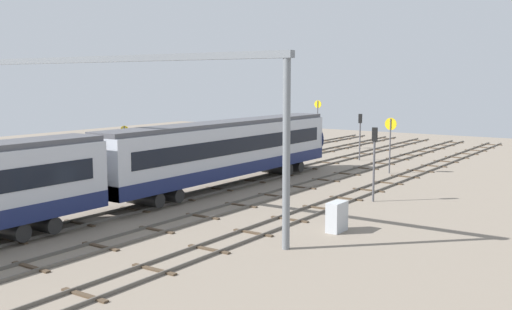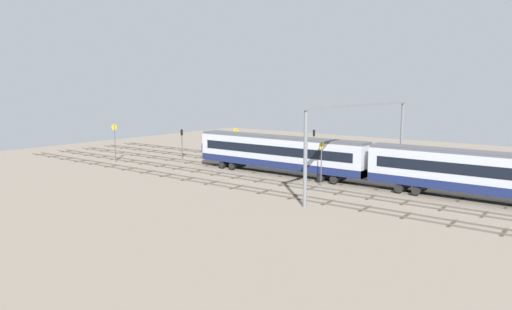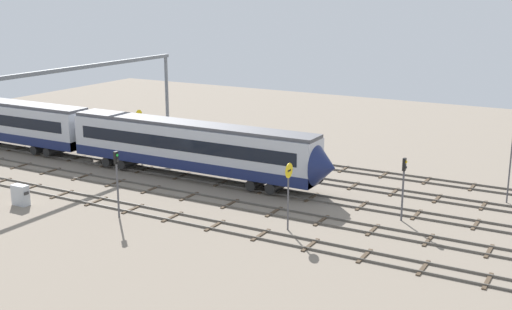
{
  "view_description": "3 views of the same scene",
  "coord_description": "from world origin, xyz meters",
  "px_view_note": "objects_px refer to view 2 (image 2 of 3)",
  "views": [
    {
      "loc": [
        -35.91,
        -26.48,
        8.01
      ],
      "look_at": [
        1.77,
        -0.58,
        2.18
      ],
      "focal_mm": 41.85,
      "sensor_mm": 36.0,
      "label": 1
    },
    {
      "loc": [
        -34.93,
        48.26,
        11.03
      ],
      "look_at": [
        2.48,
        0.02,
        2.22
      ],
      "focal_mm": 32.91,
      "sensor_mm": 36.0,
      "label": 2
    },
    {
      "loc": [
        30.88,
        -45.13,
        15.9
      ],
      "look_at": [
        4.73,
        1.31,
        2.5
      ],
      "focal_mm": 45.77,
      "sensor_mm": 36.0,
      "label": 3
    }
  ],
  "objects_px": {
    "relay_cabinet": "(371,162)",
    "speed_sign_mid_trackside": "(115,138)",
    "signal_light_trackside_approach": "(314,141)",
    "speed_sign_near_foreground": "(236,138)",
    "overhead_gantry": "(363,122)",
    "signal_light_trackside_departure": "(182,140)",
    "train": "(365,163)",
    "speed_sign_far_trackside": "(321,158)"
  },
  "relations": [
    {
      "from": "speed_sign_mid_trackside",
      "to": "train",
      "type": "bearing_deg",
      "value": -170.36
    },
    {
      "from": "overhead_gantry",
      "to": "speed_sign_far_trackside",
      "type": "xyz_separation_m",
      "value": [
        3.64,
        2.69,
        -4.05
      ]
    },
    {
      "from": "relay_cabinet",
      "to": "overhead_gantry",
      "type": "bearing_deg",
      "value": 109.15
    },
    {
      "from": "signal_light_trackside_approach",
      "to": "relay_cabinet",
      "type": "distance_m",
      "value": 8.86
    },
    {
      "from": "speed_sign_far_trackside",
      "to": "signal_light_trackside_departure",
      "type": "bearing_deg",
      "value": -8.95
    },
    {
      "from": "signal_light_trackside_departure",
      "to": "speed_sign_mid_trackside",
      "type": "bearing_deg",
      "value": 53.61
    },
    {
      "from": "speed_sign_mid_trackside",
      "to": "speed_sign_far_trackside",
      "type": "distance_m",
      "value": 33.26
    },
    {
      "from": "relay_cabinet",
      "to": "signal_light_trackside_departure",
      "type": "bearing_deg",
      "value": 22.34
    },
    {
      "from": "train",
      "to": "overhead_gantry",
      "type": "xyz_separation_m",
      "value": [
        0.47,
        -0.1,
        4.6
      ]
    },
    {
      "from": "overhead_gantry",
      "to": "relay_cabinet",
      "type": "bearing_deg",
      "value": -70.85
    },
    {
      "from": "overhead_gantry",
      "to": "signal_light_trackside_departure",
      "type": "relative_size",
      "value": 5.33
    },
    {
      "from": "speed_sign_mid_trackside",
      "to": "signal_light_trackside_approach",
      "type": "distance_m",
      "value": 29.57
    },
    {
      "from": "train",
      "to": "overhead_gantry",
      "type": "height_order",
      "value": "overhead_gantry"
    },
    {
      "from": "overhead_gantry",
      "to": "speed_sign_mid_trackside",
      "type": "bearing_deg",
      "value": 9.92
    },
    {
      "from": "relay_cabinet",
      "to": "speed_sign_far_trackside",
      "type": "bearing_deg",
      "value": 92.6
    },
    {
      "from": "signal_light_trackside_departure",
      "to": "relay_cabinet",
      "type": "relative_size",
      "value": 2.89
    },
    {
      "from": "train",
      "to": "speed_sign_mid_trackside",
      "type": "height_order",
      "value": "speed_sign_mid_trackside"
    },
    {
      "from": "speed_sign_far_trackside",
      "to": "signal_light_trackside_approach",
      "type": "bearing_deg",
      "value": -56.26
    },
    {
      "from": "speed_sign_far_trackside",
      "to": "train",
      "type": "bearing_deg",
      "value": -147.78
    },
    {
      "from": "signal_light_trackside_approach",
      "to": "signal_light_trackside_departure",
      "type": "xyz_separation_m",
      "value": [
        18.08,
        9.31,
        -0.17
      ]
    },
    {
      "from": "train",
      "to": "speed_sign_near_foreground",
      "type": "height_order",
      "value": "train"
    },
    {
      "from": "relay_cabinet",
      "to": "speed_sign_mid_trackside",
      "type": "bearing_deg",
      "value": 30.25
    },
    {
      "from": "speed_sign_near_foreground",
      "to": "signal_light_trackside_departure",
      "type": "xyz_separation_m",
      "value": [
        6.23,
        5.64,
        -0.18
      ]
    },
    {
      "from": "speed_sign_mid_trackside",
      "to": "signal_light_trackside_departure",
      "type": "relative_size",
      "value": 1.22
    },
    {
      "from": "speed_sign_near_foreground",
      "to": "speed_sign_mid_trackside",
      "type": "distance_m",
      "value": 18.25
    },
    {
      "from": "overhead_gantry",
      "to": "speed_sign_mid_trackside",
      "type": "xyz_separation_m",
      "value": [
        36.69,
        6.41,
        -3.69
      ]
    },
    {
      "from": "signal_light_trackside_departure",
      "to": "relay_cabinet",
      "type": "height_order",
      "value": "signal_light_trackside_departure"
    },
    {
      "from": "speed_sign_near_foreground",
      "to": "speed_sign_far_trackside",
      "type": "bearing_deg",
      "value": 154.64
    },
    {
      "from": "speed_sign_far_trackside",
      "to": "speed_sign_mid_trackside",
      "type": "bearing_deg",
      "value": 6.42
    },
    {
      "from": "train",
      "to": "signal_light_trackside_departure",
      "type": "distance_m",
      "value": 31.31
    },
    {
      "from": "train",
      "to": "relay_cabinet",
      "type": "bearing_deg",
      "value": -69.09
    },
    {
      "from": "speed_sign_near_foreground",
      "to": "speed_sign_far_trackside",
      "type": "distance_m",
      "value": 23.16
    },
    {
      "from": "speed_sign_mid_trackside",
      "to": "signal_light_trackside_approach",
      "type": "relative_size",
      "value": 1.15
    },
    {
      "from": "overhead_gantry",
      "to": "speed_sign_mid_trackside",
      "type": "height_order",
      "value": "overhead_gantry"
    },
    {
      "from": "speed_sign_near_foreground",
      "to": "relay_cabinet",
      "type": "xyz_separation_m",
      "value": [
        -20.24,
        -5.23,
        -2.4
      ]
    },
    {
      "from": "overhead_gantry",
      "to": "relay_cabinet",
      "type": "height_order",
      "value": "overhead_gantry"
    },
    {
      "from": "train",
      "to": "speed_sign_far_trackside",
      "type": "distance_m",
      "value": 4.89
    },
    {
      "from": "speed_sign_mid_trackside",
      "to": "signal_light_trackside_departure",
      "type": "height_order",
      "value": "speed_sign_mid_trackside"
    },
    {
      "from": "speed_sign_mid_trackside",
      "to": "speed_sign_far_trackside",
      "type": "xyz_separation_m",
      "value": [
        -33.05,
        -3.72,
        -0.36
      ]
    },
    {
      "from": "signal_light_trackside_approach",
      "to": "signal_light_trackside_departure",
      "type": "height_order",
      "value": "signal_light_trackside_approach"
    },
    {
      "from": "overhead_gantry",
      "to": "signal_light_trackside_approach",
      "type": "relative_size",
      "value": 5.01
    },
    {
      "from": "overhead_gantry",
      "to": "signal_light_trackside_approach",
      "type": "bearing_deg",
      "value": -40.58
    }
  ]
}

